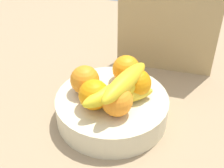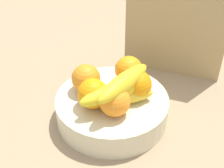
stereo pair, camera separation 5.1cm
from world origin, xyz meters
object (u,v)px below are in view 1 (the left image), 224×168
(orange_front_right, at_px, (94,95))
(cutting_board, at_px, (169,12))
(banana_bunch, at_px, (119,90))
(fruit_bowl, at_px, (112,108))
(orange_back_left, at_px, (136,83))
(orange_front_left, at_px, (85,80))
(orange_back_right, at_px, (126,69))
(orange_center, at_px, (117,101))

(orange_front_right, height_order, cutting_board, cutting_board)
(orange_front_right, bearing_deg, banana_bunch, 25.28)
(orange_front_right, xyz_separation_m, cutting_board, (0.10, 0.30, 0.08))
(fruit_bowl, height_order, orange_back_left, orange_back_left)
(orange_front_left, distance_m, orange_back_left, 0.12)
(fruit_bowl, xyz_separation_m, orange_front_left, (-0.07, 0.00, 0.07))
(orange_front_left, height_order, banana_bunch, banana_bunch)
(orange_back_right, bearing_deg, orange_front_left, -136.69)
(orange_center, distance_m, orange_back_right, 0.13)
(orange_back_left, distance_m, orange_back_right, 0.06)
(fruit_bowl, xyz_separation_m, cutting_board, (0.07, 0.26, 0.15))
(orange_front_right, bearing_deg, orange_front_left, 131.73)
(fruit_bowl, xyz_separation_m, orange_center, (0.03, -0.05, 0.07))
(orange_front_left, bearing_deg, orange_back_left, 11.84)
(orange_center, height_order, cutting_board, cutting_board)
(orange_front_right, height_order, orange_center, same)
(banana_bunch, xyz_separation_m, cutting_board, (0.05, 0.28, 0.08))
(orange_front_right, relative_size, orange_back_right, 1.00)
(fruit_bowl, xyz_separation_m, banana_bunch, (0.02, -0.02, 0.07))
(orange_back_right, xyz_separation_m, cutting_board, (0.06, 0.18, 0.08))
(orange_back_left, bearing_deg, orange_back_right, 128.34)
(fruit_bowl, distance_m, cutting_board, 0.31)
(orange_back_right, bearing_deg, orange_center, -82.64)
(orange_back_left, xyz_separation_m, orange_back_right, (-0.04, 0.05, 0.00))
(banana_bunch, bearing_deg, orange_center, -82.48)
(orange_front_right, height_order, orange_back_right, same)
(orange_back_right, height_order, cutting_board, cutting_board)
(orange_front_left, relative_size, banana_bunch, 0.39)
(banana_bunch, bearing_deg, orange_front_left, 166.65)
(cutting_board, bearing_deg, banana_bunch, -103.70)
(orange_back_left, xyz_separation_m, cutting_board, (0.02, 0.23, 0.08))
(banana_bunch, relative_size, cutting_board, 0.49)
(fruit_bowl, distance_m, orange_center, 0.08)
(orange_front_right, distance_m, orange_back_right, 0.13)
(orange_back_left, bearing_deg, fruit_bowl, -151.25)
(orange_front_left, bearing_deg, orange_front_right, -48.27)
(orange_center, xyz_separation_m, orange_back_right, (-0.02, 0.12, 0.00))
(cutting_board, bearing_deg, orange_center, -102.08)
(orange_front_right, xyz_separation_m, banana_bunch, (0.05, 0.02, 0.01))
(orange_center, distance_m, orange_back_left, 0.08)
(orange_front_left, height_order, orange_back_right, same)
(orange_back_left, relative_size, orange_back_right, 1.00)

